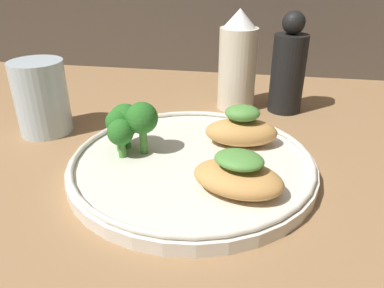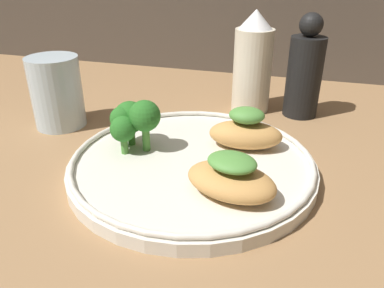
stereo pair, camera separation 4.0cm
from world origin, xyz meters
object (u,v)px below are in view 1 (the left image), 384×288
object	(u,v)px
drinking_glass	(41,98)
plate	(192,163)
broccoli_bunch	(129,123)
pepper_grinder	(288,69)
sauce_bottle	(237,63)

from	to	relation	value
drinking_glass	plate	bearing A→B (deg)	-18.22
broccoli_bunch	pepper_grinder	xyz separation A→B (cm)	(18.22, 19.65, 1.59)
broccoli_bunch	drinking_glass	world-z (taller)	drinking_glass
drinking_glass	sauce_bottle	bearing A→B (deg)	28.69
pepper_grinder	sauce_bottle	bearing A→B (deg)	180.00
plate	sauce_bottle	size ratio (longest dim) A/B	1.82
sauce_bottle	pepper_grinder	xyz separation A→B (cm)	(7.53, 0.00, -0.58)
pepper_grinder	drinking_glass	bearing A→B (deg)	-157.24
plate	drinking_glass	bearing A→B (deg)	161.78
plate	broccoli_bunch	bearing A→B (deg)	172.86
broccoli_bunch	pepper_grinder	distance (cm)	26.84
plate	sauce_bottle	xyz separation A→B (cm)	(3.34, 20.57, 6.15)
sauce_bottle	broccoli_bunch	bearing A→B (deg)	-118.55
plate	drinking_glass	xyz separation A→B (cm)	(-21.39, 7.04, 3.86)
pepper_grinder	drinking_glass	xyz separation A→B (cm)	(-32.26, -13.53, -1.70)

